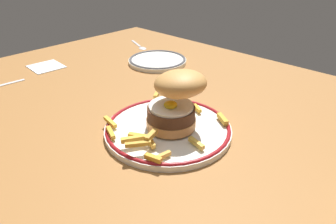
% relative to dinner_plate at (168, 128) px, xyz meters
% --- Properties ---
extents(ground_plane, '(1.38, 1.08, 0.04)m').
position_rel_dinner_plate_xyz_m(ground_plane, '(-0.04, 0.01, -0.03)').
color(ground_plane, '#925F30').
extents(dinner_plate, '(0.25, 0.25, 0.02)m').
position_rel_dinner_plate_xyz_m(dinner_plate, '(0.00, 0.00, 0.00)').
color(dinner_plate, white).
rests_on(dinner_plate, ground_plane).
extents(burger, '(0.13, 0.13, 0.12)m').
position_rel_dinner_plate_xyz_m(burger, '(0.01, 0.01, 0.07)').
color(burger, '#CD894B').
rests_on(burger, dinner_plate).
extents(fries_pile, '(0.22, 0.24, 0.03)m').
position_rel_dinner_plate_xyz_m(fries_pile, '(-0.00, -0.01, 0.02)').
color(fries_pile, gold).
rests_on(fries_pile, dinner_plate).
extents(side_plate, '(0.18, 0.18, 0.02)m').
position_rel_dinner_plate_xyz_m(side_plate, '(-0.31, 0.27, -0.00)').
color(side_plate, white).
rests_on(side_plate, ground_plane).
extents(spoon, '(0.13, 0.06, 0.01)m').
position_rel_dinner_plate_xyz_m(spoon, '(-0.47, 0.35, -0.00)').
color(spoon, silver).
rests_on(spoon, ground_plane).
extents(napkin, '(0.10, 0.10, 0.00)m').
position_rel_dinner_plate_xyz_m(napkin, '(-0.53, 0.01, -0.01)').
color(napkin, silver).
rests_on(napkin, ground_plane).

